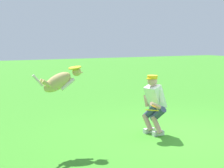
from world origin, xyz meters
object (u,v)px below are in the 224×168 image
at_px(person, 154,103).
at_px(dog, 60,81).
at_px(frisbee_held, 152,110).
at_px(frisbee_flying, 75,68).

height_order(person, dog, dog).
xyz_separation_m(dog, frisbee_held, (-1.86, 0.29, -0.68)).
relative_size(person, dog, 1.32).
height_order(person, frisbee_flying, frisbee_flying).
bearing_deg(dog, frisbee_flying, -0.05).
bearing_deg(person, dog, -9.82).
distance_m(person, dog, 2.20).
relative_size(person, frisbee_held, 4.63).
distance_m(dog, frisbee_flying, 0.38).
bearing_deg(person, frisbee_flying, -9.83).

